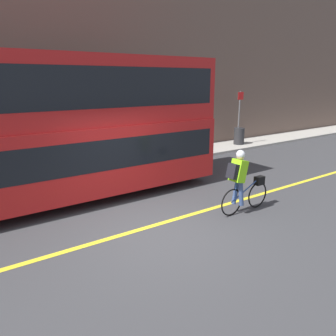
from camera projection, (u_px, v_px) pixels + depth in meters
name	position (u px, v px, depth m)	size (l,w,h in m)	color
ground_plane	(155.00, 230.00, 7.32)	(80.00, 80.00, 0.00)	#38383A
road_center_line	(150.00, 227.00, 7.48)	(50.00, 0.14, 0.01)	yellow
sidewalk_curb	(70.00, 171.00, 11.78)	(60.00, 1.86, 0.12)	#A8A399
building_facade	(49.00, 37.00, 11.42)	(60.00, 0.30, 9.39)	brown
bus	(51.00, 124.00, 8.50)	(9.21, 2.50, 3.87)	black
cyclist_on_bike	(241.00, 180.00, 8.04)	(1.64, 0.32, 1.63)	black
trash_bin	(239.00, 136.00, 16.33)	(0.52, 0.52, 0.82)	#262628
street_sign_post	(239.00, 115.00, 16.00)	(0.36, 0.09, 2.61)	#59595B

